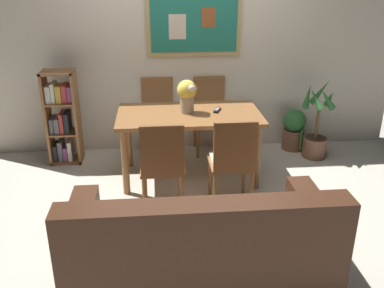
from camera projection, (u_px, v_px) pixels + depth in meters
The scene contains 13 objects.
ground_plane at pixel (195, 198), 4.21m from camera, with size 12.00×12.00×0.00m, color beige.
wall_back_with_painting at pixel (184, 43), 4.98m from camera, with size 5.20×0.14×2.60m.
dining_table at pixel (189, 122), 4.42m from camera, with size 1.48×0.83×0.73m.
dining_chair_far_right at pixel (210, 108), 5.15m from camera, with size 0.40×0.41×0.91m.
dining_chair_near_left at pixel (162, 161), 3.75m from camera, with size 0.40×0.41×0.91m.
dining_chair_far_left at pixel (158, 110), 5.10m from camera, with size 0.40×0.41×0.91m.
dining_chair_near_right at pixel (233, 157), 3.82m from camera, with size 0.40×0.41×0.91m.
leather_couch at pixel (200, 251), 2.91m from camera, with size 1.80×0.84×0.84m.
bookshelf at pixel (62, 119), 4.83m from camera, with size 0.36×0.28×1.08m.
potted_ivy at pixel (294, 129), 5.27m from camera, with size 0.28×0.30×0.52m.
potted_palm at pixel (316, 131), 5.02m from camera, with size 0.39×0.40×0.94m.
flower_vase at pixel (187, 94), 4.32m from camera, with size 0.21×0.21×0.34m.
tv_remote at pixel (217, 110), 4.43m from camera, with size 0.10×0.16×0.02m.
Camera 1 is at (-0.36, -3.66, 2.11)m, focal length 39.54 mm.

